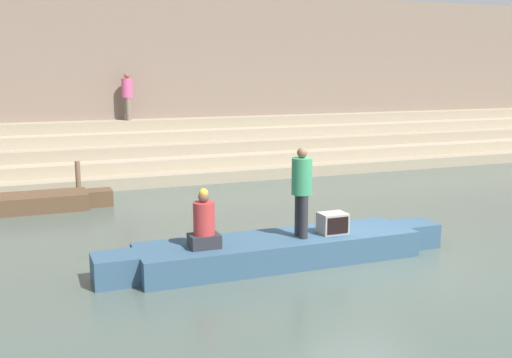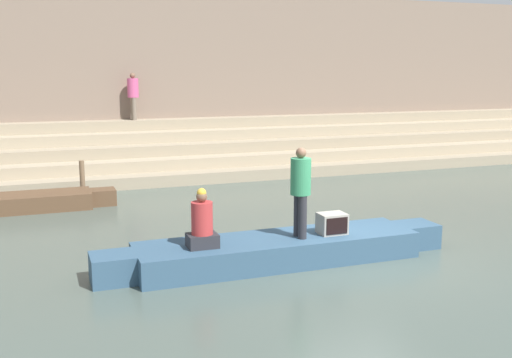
% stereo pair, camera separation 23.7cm
% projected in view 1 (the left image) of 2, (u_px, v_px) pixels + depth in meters
% --- Properties ---
extents(ground_plane, '(120.00, 120.00, 0.00)m').
position_uv_depth(ground_plane, '(360.00, 256.00, 11.60)').
color(ground_plane, '#47544C').
extents(ghat_steps, '(36.00, 3.88, 1.81)m').
position_uv_depth(ghat_steps, '(204.00, 153.00, 21.20)').
color(ghat_steps, gray).
rests_on(ghat_steps, ground).
extents(back_wall, '(34.20, 1.28, 6.38)m').
position_uv_depth(back_wall, '(187.00, 80.00, 22.59)').
color(back_wall, '#7F6B5B').
rests_on(back_wall, ground).
extents(rowboat_main, '(6.82, 1.42, 0.49)m').
position_uv_depth(rowboat_main, '(279.00, 249.00, 11.19)').
color(rowboat_main, '#33516B').
rests_on(rowboat_main, ground).
extents(person_standing, '(0.38, 0.38, 1.68)m').
position_uv_depth(person_standing, '(302.00, 186.00, 11.00)').
color(person_standing, '#28282D').
rests_on(person_standing, rowboat_main).
extents(person_rowing, '(0.53, 0.42, 1.06)m').
position_uv_depth(person_rowing, '(204.00, 225.00, 10.44)').
color(person_rowing, '#28282D').
rests_on(person_rowing, rowboat_main).
extents(tv_set, '(0.52, 0.41, 0.39)m').
position_uv_depth(tv_set, '(333.00, 223.00, 11.39)').
color(tv_set, '#9E998E').
rests_on(tv_set, rowboat_main).
extents(mooring_post, '(0.14, 0.14, 1.09)m').
position_uv_depth(mooring_post, '(78.00, 181.00, 16.54)').
color(mooring_post, brown).
rests_on(mooring_post, ground).
extents(person_on_steps, '(0.39, 0.39, 1.64)m').
position_uv_depth(person_on_steps, '(127.00, 93.00, 20.89)').
color(person_on_steps, '#756656').
rests_on(person_on_steps, ghat_steps).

